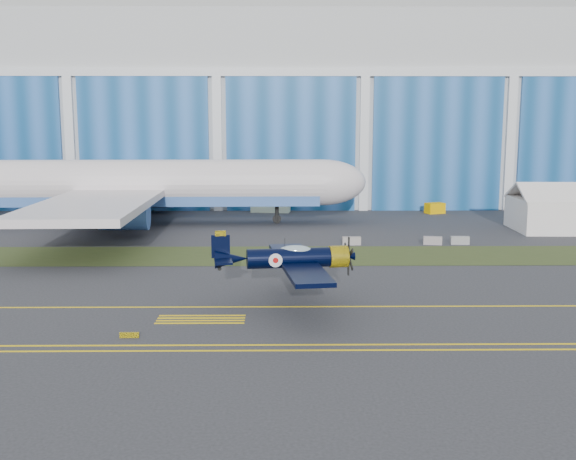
{
  "coord_description": "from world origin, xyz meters",
  "views": [
    {
      "loc": [
        -12.54,
        -52.45,
        13.27
      ],
      "look_at": [
        -11.93,
        4.07,
        4.21
      ],
      "focal_mm": 42.0,
      "sensor_mm": 36.0,
      "label": 1
    }
  ],
  "objects_px": {
    "tent": "(568,206)",
    "tug": "(435,208)",
    "warbird": "(289,258)",
    "jetliner": "(130,132)",
    "shipping_container": "(271,204)"
  },
  "relations": [
    {
      "from": "tent",
      "to": "warbird",
      "type": "bearing_deg",
      "value": -133.35
    },
    {
      "from": "warbird",
      "to": "jetliner",
      "type": "height_order",
      "value": "jetliner"
    },
    {
      "from": "warbird",
      "to": "jetliner",
      "type": "bearing_deg",
      "value": 108.74
    },
    {
      "from": "tug",
      "to": "shipping_container",
      "type": "bearing_deg",
      "value": 154.81
    },
    {
      "from": "shipping_container",
      "to": "tug",
      "type": "height_order",
      "value": "shipping_container"
    },
    {
      "from": "tug",
      "to": "warbird",
      "type": "bearing_deg",
      "value": -134.62
    },
    {
      "from": "tent",
      "to": "tug",
      "type": "bearing_deg",
      "value": 130.34
    },
    {
      "from": "warbird",
      "to": "tug",
      "type": "distance_m",
      "value": 55.29
    },
    {
      "from": "shipping_container",
      "to": "tug",
      "type": "distance_m",
      "value": 24.3
    },
    {
      "from": "jetliner",
      "to": "tug",
      "type": "relative_size",
      "value": 26.37
    },
    {
      "from": "warbird",
      "to": "shipping_container",
      "type": "distance_m",
      "value": 52.46
    },
    {
      "from": "jetliner",
      "to": "tug",
      "type": "xyz_separation_m",
      "value": [
        42.27,
        9.94,
        -11.23
      ]
    },
    {
      "from": "tent",
      "to": "shipping_container",
      "type": "distance_m",
      "value": 41.07
    },
    {
      "from": "jetliner",
      "to": "shipping_container",
      "type": "relative_size",
      "value": 12.3
    },
    {
      "from": "warbird",
      "to": "tent",
      "type": "relative_size",
      "value": 1.16
    }
  ]
}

